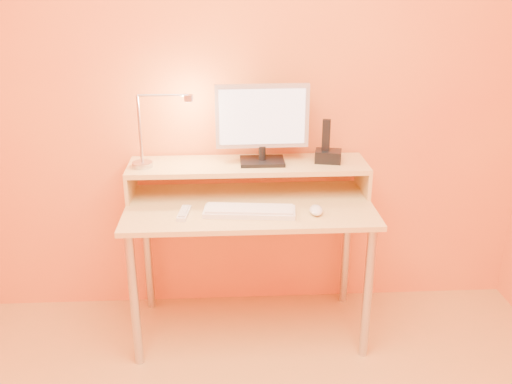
{
  "coord_description": "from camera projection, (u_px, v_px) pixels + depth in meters",
  "views": [
    {
      "loc": [
        -0.11,
        -1.36,
        1.77
      ],
      "look_at": [
        0.03,
        1.13,
        0.8
      ],
      "focal_mm": 39.57,
      "sensor_mm": 36.0,
      "label": 1
    }
  ],
  "objects": [
    {
      "name": "lamp_base",
      "position": [
        143.0,
        165.0,
        2.77
      ],
      "size": [
        0.1,
        0.1,
        0.02
      ],
      "primitive_type": "cylinder",
      "color": "#B4B4BF",
      "rests_on": "desk_shelf"
    },
    {
      "name": "desk_leg_fl",
      "position": [
        134.0,
        301.0,
        2.62
      ],
      "size": [
        0.04,
        0.04,
        0.69
      ],
      "primitive_type": "cylinder",
      "color": "#B4B4BF",
      "rests_on": "floor"
    },
    {
      "name": "monitor_foot",
      "position": [
        262.0,
        161.0,
        2.83
      ],
      "size": [
        0.22,
        0.16,
        0.02
      ],
      "primitive_type": "cube",
      "color": "black",
      "rests_on": "desk_shelf"
    },
    {
      "name": "wall_back",
      "position": [
        246.0,
        83.0,
        2.86
      ],
      "size": [
        3.0,
        0.04,
        2.5
      ],
      "primitive_type": "cube",
      "color": "orange",
      "rests_on": "floor"
    },
    {
      "name": "desk_leg_br",
      "position": [
        346.0,
        246.0,
        3.15
      ],
      "size": [
        0.04,
        0.04,
        0.69
      ],
      "primitive_type": "cylinder",
      "color": "#B4B4BF",
      "rests_on": "floor"
    },
    {
      "name": "lamp_head",
      "position": [
        189.0,
        98.0,
        2.67
      ],
      "size": [
        0.04,
        0.04,
        0.03
      ],
      "primitive_type": "cylinder",
      "color": "#B4B4BF",
      "rests_on": "lamp_arm"
    },
    {
      "name": "desk_lower",
      "position": [
        250.0,
        206.0,
        2.75
      ],
      "size": [
        1.2,
        0.6,
        0.02
      ],
      "primitive_type": "cube",
      "color": "#DDBE7B",
      "rests_on": "floor"
    },
    {
      "name": "remote_control",
      "position": [
        184.0,
        213.0,
        2.62
      ],
      "size": [
        0.06,
        0.16,
        0.02
      ],
      "primitive_type": "cube",
      "rotation": [
        0.0,
        0.0,
        -0.12
      ],
      "color": "silver",
      "rests_on": "desk_lower"
    },
    {
      "name": "shelf_riser_left",
      "position": [
        131.0,
        183.0,
        2.83
      ],
      "size": [
        0.02,
        0.3,
        0.14
      ],
      "primitive_type": "cube",
      "color": "#DDBE7B",
      "rests_on": "desk_lower"
    },
    {
      "name": "lamp_post",
      "position": [
        140.0,
        130.0,
        2.71
      ],
      "size": [
        0.01,
        0.01,
        0.33
      ],
      "primitive_type": "cylinder",
      "color": "#B4B4BF",
      "rests_on": "lamp_base"
    },
    {
      "name": "phone_dock",
      "position": [
        328.0,
        156.0,
        2.84
      ],
      "size": [
        0.15,
        0.13,
        0.06
      ],
      "primitive_type": "cube",
      "rotation": [
        0.0,
        0.0,
        -0.22
      ],
      "color": "black",
      "rests_on": "desk_shelf"
    },
    {
      "name": "monitor_neck",
      "position": [
        262.0,
        153.0,
        2.82
      ],
      "size": [
        0.04,
        0.04,
        0.07
      ],
      "primitive_type": "cylinder",
      "color": "black",
      "rests_on": "monitor_foot"
    },
    {
      "name": "keyboard",
      "position": [
        249.0,
        212.0,
        2.63
      ],
      "size": [
        0.44,
        0.18,
        0.02
      ],
      "primitive_type": "cube",
      "rotation": [
        0.0,
        0.0,
        -0.11
      ],
      "color": "silver",
      "rests_on": "desk_lower"
    },
    {
      "name": "shelf_riser_right",
      "position": [
        363.0,
        178.0,
        2.9
      ],
      "size": [
        0.02,
        0.3,
        0.14
      ],
      "primitive_type": "cube",
      "color": "#DDBE7B",
      "rests_on": "desk_lower"
    },
    {
      "name": "monitor_back",
      "position": [
        262.0,
        115.0,
        2.78
      ],
      "size": [
        0.41,
        0.02,
        0.27
      ],
      "primitive_type": "cube",
      "rotation": [
        0.0,
        0.0,
        0.02
      ],
      "color": "black",
      "rests_on": "monitor_panel"
    },
    {
      "name": "lamp_bulb",
      "position": [
        189.0,
        101.0,
        2.67
      ],
      "size": [
        0.03,
        0.03,
        0.0
      ],
      "primitive_type": "cylinder",
      "color": "#FFEAC6",
      "rests_on": "lamp_head"
    },
    {
      "name": "lamp_arm",
      "position": [
        163.0,
        95.0,
        2.65
      ],
      "size": [
        0.24,
        0.01,
        0.01
      ],
      "primitive_type": "cylinder",
      "rotation": [
        0.0,
        1.57,
        0.0
      ],
      "color": "#B4B4BF",
      "rests_on": "lamp_post"
    },
    {
      "name": "desk_leg_bl",
      "position": [
        148.0,
        251.0,
        3.09
      ],
      "size": [
        0.04,
        0.04,
        0.69
      ],
      "primitive_type": "cylinder",
      "color": "#B4B4BF",
      "rests_on": "floor"
    },
    {
      "name": "monitor_screen",
      "position": [
        262.0,
        117.0,
        2.74
      ],
      "size": [
        0.42,
        0.01,
        0.27
      ],
      "primitive_type": "cube",
      "rotation": [
        0.0,
        0.0,
        0.02
      ],
      "color": "silver",
      "rests_on": "monitor_panel"
    },
    {
      "name": "monitor_panel",
      "position": [
        262.0,
        116.0,
        2.76
      ],
      "size": [
        0.46,
        0.05,
        0.31
      ],
      "primitive_type": "cube",
      "rotation": [
        0.0,
        0.0,
        0.02
      ],
      "color": "#ADADB5",
      "rests_on": "monitor_neck"
    },
    {
      "name": "mouse",
      "position": [
        316.0,
        210.0,
        2.63
      ],
      "size": [
        0.07,
        0.11,
        0.04
      ],
      "primitive_type": "ellipsoid",
      "rotation": [
        0.0,
        0.0,
        -0.09
      ],
      "color": "white",
      "rests_on": "desk_lower"
    },
    {
      "name": "desk_leg_fr",
      "position": [
        368.0,
        294.0,
        2.68
      ],
      "size": [
        0.04,
        0.04,
        0.69
      ],
      "primitive_type": "cylinder",
      "color": "#B4B4BF",
      "rests_on": "floor"
    },
    {
      "name": "desk_shelf",
      "position": [
        248.0,
        166.0,
        2.84
      ],
      "size": [
        1.2,
        0.3,
        0.02
      ],
      "primitive_type": "cube",
      "color": "#DDBE7B",
      "rests_on": "desk_lower"
    },
    {
      "name": "phone_led",
      "position": [
        339.0,
        159.0,
        2.8
      ],
      "size": [
        0.01,
        0.0,
        0.04
      ],
      "primitive_type": "cube",
      "color": "#1B6CFA",
      "rests_on": "phone_dock"
    },
    {
      "name": "phone_handset",
      "position": [
        326.0,
        135.0,
        2.8
      ],
      "size": [
        0.04,
        0.03,
        0.16
      ],
      "primitive_type": "cube",
      "rotation": [
        0.0,
        0.0,
        -0.22
      ],
      "color": "black",
      "rests_on": "phone_dock"
    }
  ]
}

